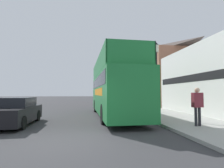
# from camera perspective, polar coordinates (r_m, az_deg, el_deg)

# --- Properties ---
(ground_plane) EXTENTS (144.00, 144.00, 0.00)m
(ground_plane) POSITION_cam_1_polar(r_m,az_deg,el_deg) (27.18, -9.84, -6.55)
(ground_plane) COLOR #333335
(sidewalk) EXTENTS (3.94, 108.00, 0.14)m
(sidewalk) POSITION_cam_1_polar(r_m,az_deg,el_deg) (24.83, 5.19, -6.75)
(sidewalk) COLOR #999993
(sidewalk) RESTS_ON ground_plane
(brick_terrace_rear) EXTENTS (6.00, 16.21, 9.16)m
(brick_terrace_rear) POSITION_cam_1_polar(r_m,az_deg,el_deg) (28.13, 14.23, 2.96)
(brick_terrace_rear) COLOR #9E664C
(brick_terrace_rear) RESTS_ON ground_plane
(tour_bus) EXTENTS (2.62, 10.67, 4.17)m
(tour_bus) POSITION_cam_1_polar(r_m,az_deg,el_deg) (12.94, 0.43, -2.04)
(tour_bus) COLOR #1E7A38
(tour_bus) RESTS_ON ground_plane
(parked_car_ahead_of_bus) EXTENTS (2.01, 4.34, 1.46)m
(parked_car_ahead_of_bus) POSITION_cam_1_polar(r_m,az_deg,el_deg) (22.13, -1.38, -5.61)
(parked_car_ahead_of_bus) COLOR #9E9EA3
(parked_car_ahead_of_bus) RESTS_ON ground_plane
(parked_car_far_side) EXTENTS (1.79, 4.16, 1.46)m
(parked_car_far_side) POSITION_cam_1_polar(r_m,az_deg,el_deg) (10.63, -28.92, -8.04)
(parked_car_far_side) COLOR black
(parked_car_far_side) RESTS_ON ground_plane
(pedestrian_nearest) EXTENTS (0.48, 0.26, 1.82)m
(pedestrian_nearest) POSITION_cam_1_polar(r_m,az_deg,el_deg) (9.27, 26.10, -5.52)
(pedestrian_nearest) COLOR #232328
(pedestrian_nearest) RESTS_ON sidewalk
(lamp_post_nearest) EXTENTS (0.35, 0.35, 4.82)m
(lamp_post_nearest) POSITION_cam_1_polar(r_m,az_deg,el_deg) (11.46, 14.22, 5.95)
(lamp_post_nearest) COLOR black
(lamp_post_nearest) RESTS_ON sidewalk
(lamp_post_second) EXTENTS (0.35, 0.35, 4.39)m
(lamp_post_second) POSITION_cam_1_polar(r_m,az_deg,el_deg) (20.43, 3.59, 1.19)
(lamp_post_second) COLOR black
(lamp_post_second) RESTS_ON sidewalk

